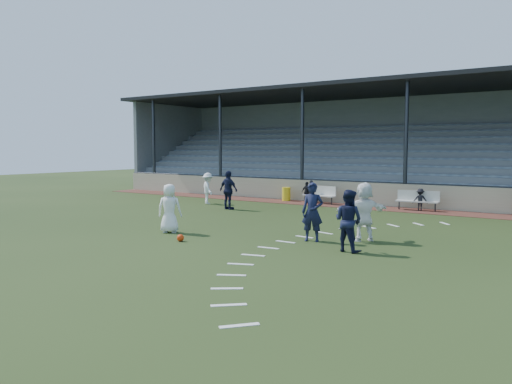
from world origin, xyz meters
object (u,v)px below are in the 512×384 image
Objects in this scene: player_navy_lead at (312,212)px; bench_right at (418,199)px; trash_bin at (286,194)px; football at (180,238)px; player_white_lead at (169,208)px; bench_left at (320,193)px.

bench_right is at bearing 71.08° from player_navy_lead.
trash_bin is at bearing 174.27° from bench_right.
player_white_lead is at bearing 144.62° from football.
trash_bin is (-2.20, 0.10, -0.18)m from bench_left.
player_navy_lead is (7.08, -10.25, 0.55)m from trash_bin.
trash_bin reaches higher than football.
football is at bearing -73.72° from bench_left.
player_navy_lead reaches higher than trash_bin.
bench_left is 1.06× the size of player_navy_lead.
football is (-3.99, -12.48, -0.47)m from bench_right.
bench_right is (5.34, -0.11, 0.00)m from bench_left.
player_white_lead reaches higher than football.
player_navy_lead reaches higher than bench_right.
trash_bin is 13.19m from football.
bench_left is at bearing 174.70° from bench_right.
trash_bin is 11.82m from player_white_lead.
player_navy_lead is (-0.47, -10.04, 0.37)m from bench_right.
football is 1.99m from player_white_lead.
player_white_lead reaches higher than trash_bin.
bench_right is 12.67m from player_white_lead.
bench_left is 2.65× the size of trash_bin.
bench_left is 1.01× the size of bench_right.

